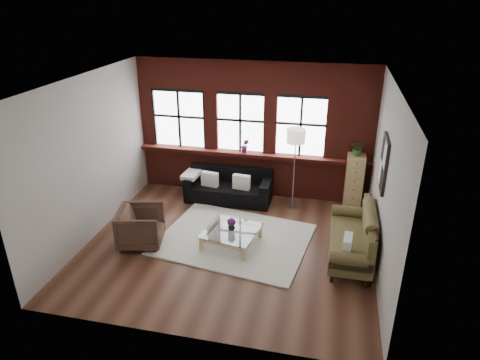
% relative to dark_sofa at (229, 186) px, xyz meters
% --- Properties ---
extents(floor, '(5.50, 5.50, 0.00)m').
position_rel_dark_sofa_xyz_m(floor, '(0.46, -1.90, -0.36)').
color(floor, '#452519').
rests_on(floor, ground).
extents(ceiling, '(5.50, 5.50, 0.00)m').
position_rel_dark_sofa_xyz_m(ceiling, '(0.46, -1.90, 2.84)').
color(ceiling, white).
rests_on(ceiling, ground).
extents(wall_back, '(5.50, 0.00, 5.50)m').
position_rel_dark_sofa_xyz_m(wall_back, '(0.46, 0.60, 1.24)').
color(wall_back, '#A9A49D').
rests_on(wall_back, ground).
extents(wall_front, '(5.50, 0.00, 5.50)m').
position_rel_dark_sofa_xyz_m(wall_front, '(0.46, -4.40, 1.24)').
color(wall_front, '#A9A49D').
rests_on(wall_front, ground).
extents(wall_left, '(0.00, 5.00, 5.00)m').
position_rel_dark_sofa_xyz_m(wall_left, '(-2.29, -1.90, 1.24)').
color(wall_left, '#A9A49D').
rests_on(wall_left, ground).
extents(wall_right, '(0.00, 5.00, 5.00)m').
position_rel_dark_sofa_xyz_m(wall_right, '(3.21, -1.90, 1.24)').
color(wall_right, '#A9A49D').
rests_on(wall_right, ground).
extents(brick_backwall, '(5.50, 0.12, 3.20)m').
position_rel_dark_sofa_xyz_m(brick_backwall, '(0.46, 0.54, 1.24)').
color(brick_backwall, maroon).
rests_on(brick_backwall, floor).
extents(sill_ledge, '(5.50, 0.30, 0.08)m').
position_rel_dark_sofa_xyz_m(sill_ledge, '(0.46, 0.45, 0.68)').
color(sill_ledge, maroon).
rests_on(sill_ledge, brick_backwall).
extents(window_left, '(1.38, 0.10, 1.50)m').
position_rel_dark_sofa_xyz_m(window_left, '(-1.34, 0.55, 1.39)').
color(window_left, black).
rests_on(window_left, brick_backwall).
extents(window_mid, '(1.38, 0.10, 1.50)m').
position_rel_dark_sofa_xyz_m(window_mid, '(0.16, 0.55, 1.39)').
color(window_mid, black).
rests_on(window_mid, brick_backwall).
extents(window_right, '(1.38, 0.10, 1.50)m').
position_rel_dark_sofa_xyz_m(window_right, '(1.56, 0.55, 1.39)').
color(window_right, black).
rests_on(window_right, brick_backwall).
extents(wall_poster, '(0.05, 0.74, 0.94)m').
position_rel_dark_sofa_xyz_m(wall_poster, '(3.18, -1.60, 1.49)').
color(wall_poster, black).
rests_on(wall_poster, wall_right).
extents(shag_rug, '(3.18, 2.66, 0.03)m').
position_rel_dark_sofa_xyz_m(shag_rug, '(0.53, -1.69, -0.34)').
color(shag_rug, beige).
rests_on(shag_rug, floor).
extents(dark_sofa, '(1.99, 0.80, 0.72)m').
position_rel_dark_sofa_xyz_m(dark_sofa, '(0.00, 0.00, 0.00)').
color(dark_sofa, black).
rests_on(dark_sofa, floor).
extents(pillow_a, '(0.42, 0.21, 0.34)m').
position_rel_dark_sofa_xyz_m(pillow_a, '(-0.43, -0.10, 0.19)').
color(pillow_a, white).
rests_on(pillow_a, dark_sofa).
extents(pillow_b, '(0.42, 0.19, 0.34)m').
position_rel_dark_sofa_xyz_m(pillow_b, '(0.33, -0.10, 0.19)').
color(pillow_b, white).
rests_on(pillow_b, dark_sofa).
extents(vintage_settee, '(0.85, 1.90, 1.01)m').
position_rel_dark_sofa_xyz_m(vintage_settee, '(2.76, -1.81, 0.15)').
color(vintage_settee, brown).
rests_on(vintage_settee, floor).
extents(pillow_settee, '(0.17, 0.39, 0.34)m').
position_rel_dark_sofa_xyz_m(pillow_settee, '(2.68, -2.39, 0.25)').
color(pillow_settee, white).
rests_on(pillow_settee, vintage_settee).
extents(armchair, '(1.01, 0.99, 0.77)m').
position_rel_dark_sofa_xyz_m(armchair, '(-1.21, -2.22, 0.02)').
color(armchair, '#3F2B1F').
rests_on(armchair, floor).
extents(coffee_table, '(1.15, 1.15, 0.34)m').
position_rel_dark_sofa_xyz_m(coffee_table, '(0.52, -1.87, -0.20)').
color(coffee_table, tan).
rests_on(coffee_table, shag_rug).
extents(vase, '(0.18, 0.18, 0.15)m').
position_rel_dark_sofa_xyz_m(vase, '(0.52, -1.87, 0.04)').
color(vase, '#B2B2B2').
rests_on(vase, coffee_table).
extents(flowers, '(0.16, 0.16, 0.16)m').
position_rel_dark_sofa_xyz_m(flowers, '(0.52, -1.87, 0.15)').
color(flowers, '#5C1F58').
rests_on(flowers, vase).
extents(drawer_chest, '(0.39, 0.39, 1.27)m').
position_rel_dark_sofa_xyz_m(drawer_chest, '(2.85, 0.28, 0.28)').
color(drawer_chest, tan).
rests_on(drawer_chest, floor).
extents(potted_plant_top, '(0.36, 0.33, 0.36)m').
position_rel_dark_sofa_xyz_m(potted_plant_top, '(2.85, 0.28, 1.09)').
color(potted_plant_top, '#2D5923').
rests_on(potted_plant_top, drawer_chest).
extents(floor_lamp, '(0.40, 0.40, 2.02)m').
position_rel_dark_sofa_xyz_m(floor_lamp, '(1.51, -0.02, 0.65)').
color(floor_lamp, '#A5A5A8').
rests_on(floor_lamp, floor).
extents(sill_plant, '(0.21, 0.18, 0.34)m').
position_rel_dark_sofa_xyz_m(sill_plant, '(0.30, 0.42, 0.89)').
color(sill_plant, '#5C1F58').
rests_on(sill_plant, sill_ledge).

